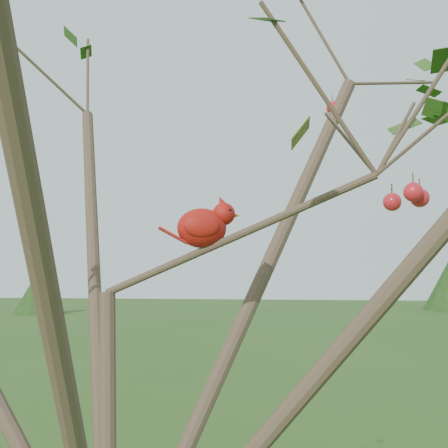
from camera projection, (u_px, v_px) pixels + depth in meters
name	position (u px, v px, depth m)	size (l,w,h in m)	color
crabapple_tree	(123.00, 212.00, 1.17)	(2.35, 2.05, 2.95)	#403122
cardinal	(205.00, 226.00, 1.25)	(0.18, 0.11, 0.13)	#AA1C0E
distant_trees	(335.00, 280.00, 26.80)	(39.61, 12.43, 3.81)	#403122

